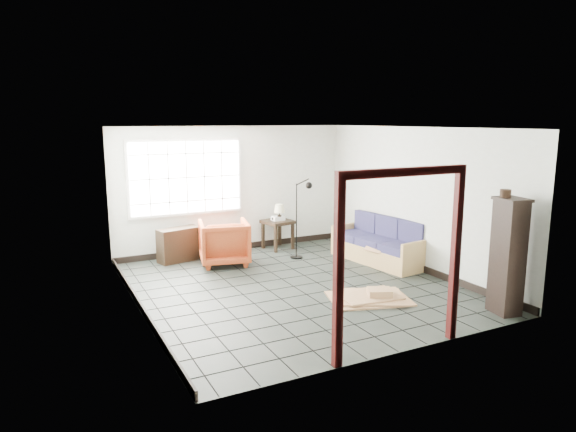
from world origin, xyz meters
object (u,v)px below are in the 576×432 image
tall_shelf (508,255)px  futon_sofa (380,246)px  armchair (224,240)px  side_table (278,225)px

tall_shelf → futon_sofa: bearing=99.6°
armchair → side_table: size_ratio=1.39×
futon_sofa → armchair: 3.03m
futon_sofa → armchair: bearing=148.8°
side_table → futon_sofa: bearing=-53.3°
futon_sofa → armchair: size_ratio=2.21×
futon_sofa → tall_shelf: bearing=-98.7°
futon_sofa → tall_shelf: (-0.06, -2.99, 0.53)m
futon_sofa → armchair: (-2.77, 1.21, 0.15)m
armchair → futon_sofa: bearing=169.4°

